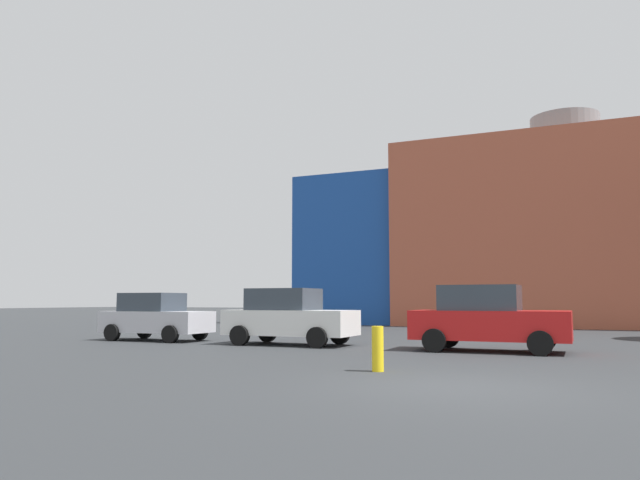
# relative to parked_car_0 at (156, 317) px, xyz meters

# --- Properties ---
(ground_plane) EXTENTS (200.00, 200.00, 0.00)m
(ground_plane) POSITION_rel_parked_car_0_xyz_m (12.19, -7.41, -0.85)
(ground_plane) COLOR #2D3033
(building_backdrop) EXTENTS (31.85, 11.50, 12.56)m
(building_backdrop) POSITION_rel_parked_car_0_xyz_m (13.61, 20.96, 4.25)
(building_backdrop) COLOR #B2563D
(building_backdrop) RESTS_ON ground_plane
(parked_car_0) EXTENTS (3.94, 1.93, 1.71)m
(parked_car_0) POSITION_rel_parked_car_0_xyz_m (0.00, 0.00, 0.00)
(parked_car_0) COLOR silver
(parked_car_0) RESTS_ON ground_plane
(parked_car_1) EXTENTS (4.21, 2.07, 1.83)m
(parked_car_1) POSITION_rel_parked_car_0_xyz_m (5.39, -0.00, 0.06)
(parked_car_1) COLOR white
(parked_car_1) RESTS_ON ground_plane
(parked_car_2) EXTENTS (4.31, 2.11, 1.87)m
(parked_car_2) POSITION_rel_parked_car_0_xyz_m (11.70, -0.00, 0.08)
(parked_car_2) COLOR red
(parked_car_2) RESTS_ON ground_plane
(bollard_yellow_0) EXTENTS (0.24, 0.24, 0.91)m
(bollard_yellow_0) POSITION_rel_parked_car_0_xyz_m (10.35, -5.87, -0.39)
(bollard_yellow_0) COLOR yellow
(bollard_yellow_0) RESTS_ON ground_plane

